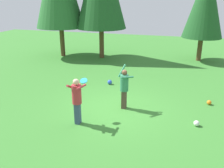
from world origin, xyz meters
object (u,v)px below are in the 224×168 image
at_px(person_catcher, 77,98).
at_px(frisbee, 84,81).
at_px(person_thrower, 124,86).
at_px(ball_orange, 209,102).
at_px(ball_white, 197,123).
at_px(tree_right, 206,1).
at_px(ball_blue, 110,82).

bearing_deg(person_catcher, frisbee, -0.00).
xyz_separation_m(person_thrower, ball_orange, (3.47, 1.35, -0.90)).
relative_size(ball_white, tree_right, 0.03).
bearing_deg(ball_blue, tree_right, 54.28).
height_order(ball_white, tree_right, tree_right).
bearing_deg(tree_right, ball_orange, -89.00).
bearing_deg(ball_blue, ball_orange, -14.46).
bearing_deg(person_catcher, tree_right, -16.23).
relative_size(person_thrower, person_catcher, 1.07).
distance_m(person_thrower, frisbee, 1.80).
height_order(ball_white, ball_orange, ball_white).
distance_m(ball_white, ball_blue, 5.42).
relative_size(ball_orange, tree_right, 0.03).
distance_m(frisbee, ball_orange, 5.55).
height_order(ball_blue, tree_right, tree_right).
relative_size(person_catcher, ball_orange, 8.69).
bearing_deg(ball_white, ball_orange, 74.14).
distance_m(person_catcher, frisbee, 0.71).
bearing_deg(ball_orange, tree_right, 91.00).
distance_m(ball_blue, tree_right, 9.01).
height_order(frisbee, ball_orange, frisbee).
bearing_deg(person_catcher, ball_orange, -50.39).
distance_m(frisbee, tree_right, 11.64).
bearing_deg(tree_right, person_catcher, -113.12).
relative_size(ball_white, ball_orange, 1.04).
xyz_separation_m(ball_orange, tree_right, (-0.14, 7.83, 3.97)).
bearing_deg(person_thrower, person_catcher, 9.17).
distance_m(person_catcher, ball_white, 4.43).
bearing_deg(ball_blue, person_catcher, -89.06).
bearing_deg(person_thrower, frisbee, -0.00).
bearing_deg(ball_white, person_thrower, 165.98).
bearing_deg(person_thrower, ball_white, 122.64).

